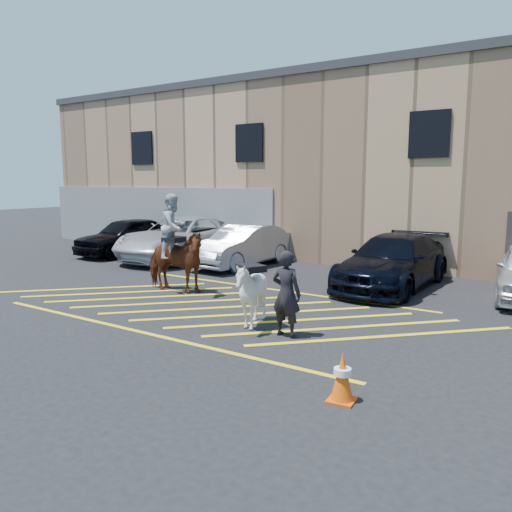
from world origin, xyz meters
The scene contains 11 objects.
ground centered at (0.00, 0.00, 0.00)m, with size 90.00×90.00×0.00m, color black.
car_black_suv centered at (-8.79, 4.75, 0.79)m, with size 1.86×4.62×1.57m, color black.
car_white_pickup centered at (-6.00, 5.08, 0.84)m, with size 2.79×6.05×1.68m, color silver.
car_silver_sedan centered at (-3.00, 5.05, 0.75)m, with size 1.59×4.55×1.50m, color #969BA3.
car_blue_suv centered at (2.80, 4.42, 0.77)m, with size 2.16×5.31×1.54m, color black.
handler centered at (2.51, -1.36, 0.88)m, with size 0.64×0.42×1.76m, color black.
warehouse centered at (-0.01, 11.99, 3.65)m, with size 32.42×10.20×7.30m.
hatching_zone centered at (0.00, -0.30, 0.01)m, with size 12.60×5.12×0.01m.
mounted_bay centered at (-2.14, 0.43, 1.12)m, with size 2.18×1.16×2.76m.
saddled_white centered at (1.56, -1.22, 0.73)m, with size 1.63×1.70×1.45m.
traffic_cone centered at (4.68, -3.54, 0.37)m, with size 0.42×0.42×0.73m.
Camera 1 is at (7.35, -9.86, 3.13)m, focal length 35.00 mm.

